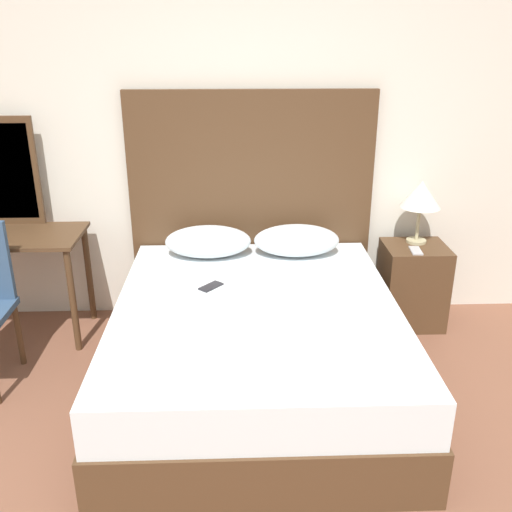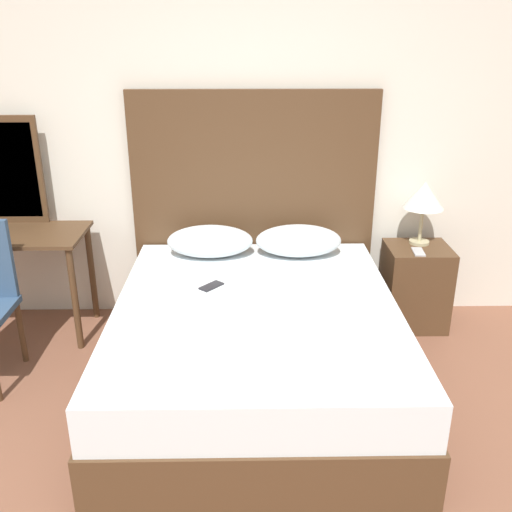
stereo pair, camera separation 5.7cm
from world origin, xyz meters
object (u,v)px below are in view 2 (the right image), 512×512
at_px(table_lamp, 424,197).
at_px(nightstand, 415,286).
at_px(bed, 256,347).
at_px(vanity_desk, 7,250).
at_px(phone_on_bed, 211,286).
at_px(phone_on_nightstand, 418,252).

bearing_deg(table_lamp, nightstand, -103.93).
height_order(bed, vanity_desk, vanity_desk).
relative_size(bed, nightstand, 3.28).
distance_m(bed, nightstand, 1.38).
distance_m(phone_on_bed, table_lamp, 1.59).
xyz_separation_m(phone_on_nightstand, vanity_desk, (-2.75, 0.02, 0.02)).
xyz_separation_m(bed, table_lamp, (1.16, 0.85, 0.65)).
height_order(phone_on_bed, vanity_desk, vanity_desk).
xyz_separation_m(phone_on_bed, nightstand, (1.40, 0.54, -0.26)).
height_order(table_lamp, phone_on_nightstand, table_lamp).
distance_m(bed, phone_on_nightstand, 1.33).
relative_size(bed, phone_on_bed, 12.19).
height_order(bed, phone_on_nightstand, phone_on_nightstand).
bearing_deg(phone_on_bed, nightstand, 21.22).
distance_m(phone_on_bed, phone_on_nightstand, 1.44).
xyz_separation_m(bed, vanity_desk, (-1.65, 0.70, 0.34)).
relative_size(nightstand, vanity_desk, 0.57).
relative_size(nightstand, phone_on_nightstand, 3.81).
relative_size(phone_on_bed, table_lamp, 0.36).
bearing_deg(vanity_desk, table_lamp, 3.10).
xyz_separation_m(bed, nightstand, (1.14, 0.77, 0.02)).
bearing_deg(nightstand, bed, -145.78).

